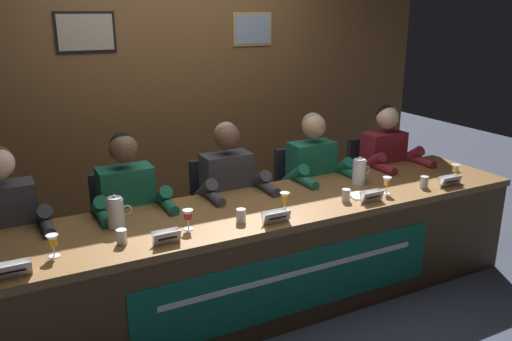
# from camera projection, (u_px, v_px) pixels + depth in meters

# --- Properties ---
(ground_plane) EXTENTS (12.00, 12.00, 0.00)m
(ground_plane) POSITION_uv_depth(u_px,v_px,m) (256.00, 304.00, 3.68)
(ground_plane) COLOR #383D4C
(wall_back_panelled) EXTENTS (5.22, 0.14, 2.60)m
(wall_back_panelled) POSITION_uv_depth(u_px,v_px,m) (175.00, 91.00, 4.60)
(wall_back_panelled) COLOR brown
(wall_back_panelled) RESTS_ON ground_plane
(conference_table) EXTENTS (4.02, 0.81, 0.74)m
(conference_table) POSITION_uv_depth(u_px,v_px,m) (264.00, 244.00, 3.43)
(conference_table) COLOR brown
(conference_table) RESTS_ON ground_plane
(chair_far_left) EXTENTS (0.44, 0.44, 0.90)m
(chair_far_left) POSITION_uv_depth(u_px,v_px,m) (12.00, 259.00, 3.39)
(chair_far_left) COLOR black
(chair_far_left) RESTS_ON ground_plane
(panelist_far_left) EXTENTS (0.51, 0.48, 1.22)m
(panelist_far_left) POSITION_uv_depth(u_px,v_px,m) (8.00, 231.00, 3.14)
(panelist_far_left) COLOR black
(panelist_far_left) RESTS_ON ground_plane
(nameplate_far_left) EXTENTS (0.19, 0.06, 0.08)m
(nameplate_far_left) POSITION_uv_depth(u_px,v_px,m) (11.00, 270.00, 2.53)
(nameplate_far_left) COLOR white
(nameplate_far_left) RESTS_ON conference_table
(juice_glass_far_left) EXTENTS (0.06, 0.06, 0.12)m
(juice_glass_far_left) POSITION_uv_depth(u_px,v_px,m) (53.00, 242.00, 2.73)
(juice_glass_far_left) COLOR white
(juice_glass_far_left) RESTS_ON conference_table
(chair_left) EXTENTS (0.44, 0.44, 0.90)m
(chair_left) POSITION_uv_depth(u_px,v_px,m) (126.00, 237.00, 3.72)
(chair_left) COLOR black
(chair_left) RESTS_ON ground_plane
(panelist_left) EXTENTS (0.51, 0.48, 1.22)m
(panelist_left) POSITION_uv_depth(u_px,v_px,m) (130.00, 210.00, 3.47)
(panelist_left) COLOR black
(panelist_left) RESTS_ON ground_plane
(nameplate_left) EXTENTS (0.16, 0.06, 0.08)m
(nameplate_left) POSITION_uv_depth(u_px,v_px,m) (167.00, 237.00, 2.90)
(nameplate_left) COLOR white
(nameplate_left) RESTS_ON conference_table
(juice_glass_left) EXTENTS (0.06, 0.06, 0.12)m
(juice_glass_left) POSITION_uv_depth(u_px,v_px,m) (188.00, 216.00, 3.07)
(juice_glass_left) COLOR white
(juice_glass_left) RESTS_ON conference_table
(water_cup_left) EXTENTS (0.06, 0.06, 0.08)m
(water_cup_left) POSITION_uv_depth(u_px,v_px,m) (122.00, 237.00, 2.90)
(water_cup_left) COLOR silver
(water_cup_left) RESTS_ON conference_table
(chair_center) EXTENTS (0.44, 0.44, 0.90)m
(chair_center) POSITION_uv_depth(u_px,v_px,m) (221.00, 219.00, 4.05)
(chair_center) COLOR black
(chair_center) RESTS_ON ground_plane
(panelist_center) EXTENTS (0.51, 0.48, 1.22)m
(panelist_center) POSITION_uv_depth(u_px,v_px,m) (231.00, 193.00, 3.79)
(panelist_center) COLOR black
(panelist_center) RESTS_ON ground_plane
(nameplate_center) EXTENTS (0.18, 0.06, 0.08)m
(nameplate_center) POSITION_uv_depth(u_px,v_px,m) (276.00, 217.00, 3.18)
(nameplate_center) COLOR white
(nameplate_center) RESTS_ON conference_table
(juice_glass_center) EXTENTS (0.06, 0.06, 0.12)m
(juice_glass_center) POSITION_uv_depth(u_px,v_px,m) (285.00, 198.00, 3.36)
(juice_glass_center) COLOR white
(juice_glass_center) RESTS_ON conference_table
(water_cup_center) EXTENTS (0.06, 0.06, 0.08)m
(water_cup_center) POSITION_uv_depth(u_px,v_px,m) (241.00, 216.00, 3.19)
(water_cup_center) COLOR silver
(water_cup_center) RESTS_ON conference_table
(chair_right) EXTENTS (0.44, 0.44, 0.90)m
(chair_right) POSITION_uv_depth(u_px,v_px,m) (302.00, 203.00, 4.37)
(chair_right) COLOR black
(chair_right) RESTS_ON ground_plane
(panelist_right) EXTENTS (0.51, 0.48, 1.22)m
(panelist_right) POSITION_uv_depth(u_px,v_px,m) (316.00, 178.00, 4.12)
(panelist_right) COLOR black
(panelist_right) RESTS_ON ground_plane
(nameplate_right) EXTENTS (0.17, 0.06, 0.08)m
(nameplate_right) POSITION_uv_depth(u_px,v_px,m) (372.00, 196.00, 3.53)
(nameplate_right) COLOR white
(nameplate_right) RESTS_ON conference_table
(juice_glass_right) EXTENTS (0.06, 0.06, 0.12)m
(juice_glass_right) POSITION_uv_depth(u_px,v_px,m) (387.00, 182.00, 3.67)
(juice_glass_right) COLOR white
(juice_glass_right) RESTS_ON conference_table
(water_cup_right) EXTENTS (0.06, 0.06, 0.08)m
(water_cup_right) POSITION_uv_depth(u_px,v_px,m) (346.00, 196.00, 3.54)
(water_cup_right) COLOR silver
(water_cup_right) RESTS_ON conference_table
(chair_far_right) EXTENTS (0.44, 0.44, 0.90)m
(chair_far_right) POSITION_uv_depth(u_px,v_px,m) (372.00, 190.00, 4.70)
(chair_far_right) COLOR black
(chair_far_right) RESTS_ON ground_plane
(panelist_far_right) EXTENTS (0.51, 0.48, 1.22)m
(panelist_far_right) POSITION_uv_depth(u_px,v_px,m) (389.00, 166.00, 4.45)
(panelist_far_right) COLOR black
(panelist_far_right) RESTS_ON ground_plane
(nameplate_far_right) EXTENTS (0.18, 0.06, 0.08)m
(nameplate_far_right) POSITION_uv_depth(u_px,v_px,m) (450.00, 181.00, 3.85)
(nameplate_far_right) COLOR white
(nameplate_far_right) RESTS_ON conference_table
(juice_glass_far_right) EXTENTS (0.06, 0.06, 0.12)m
(juice_glass_far_right) POSITION_uv_depth(u_px,v_px,m) (455.00, 169.00, 3.97)
(juice_glass_far_right) COLOR white
(juice_glass_far_right) RESTS_ON conference_table
(water_cup_far_right) EXTENTS (0.06, 0.06, 0.08)m
(water_cup_far_right) POSITION_uv_depth(u_px,v_px,m) (424.00, 183.00, 3.82)
(water_cup_far_right) COLOR silver
(water_cup_far_right) RESTS_ON conference_table
(water_pitcher_left_side) EXTENTS (0.15, 0.10, 0.21)m
(water_pitcher_left_side) POSITION_uv_depth(u_px,v_px,m) (116.00, 213.00, 3.10)
(water_pitcher_left_side) COLOR silver
(water_pitcher_left_side) RESTS_ON conference_table
(water_pitcher_right_side) EXTENTS (0.15, 0.10, 0.21)m
(water_pitcher_right_side) POSITION_uv_depth(u_px,v_px,m) (359.00, 172.00, 3.89)
(water_pitcher_right_side) COLOR silver
(water_pitcher_right_side) RESTS_ON conference_table
(document_stack_right) EXTENTS (0.24, 0.19, 0.01)m
(document_stack_right) POSITION_uv_depth(u_px,v_px,m) (364.00, 195.00, 3.65)
(document_stack_right) COLOR white
(document_stack_right) RESTS_ON conference_table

